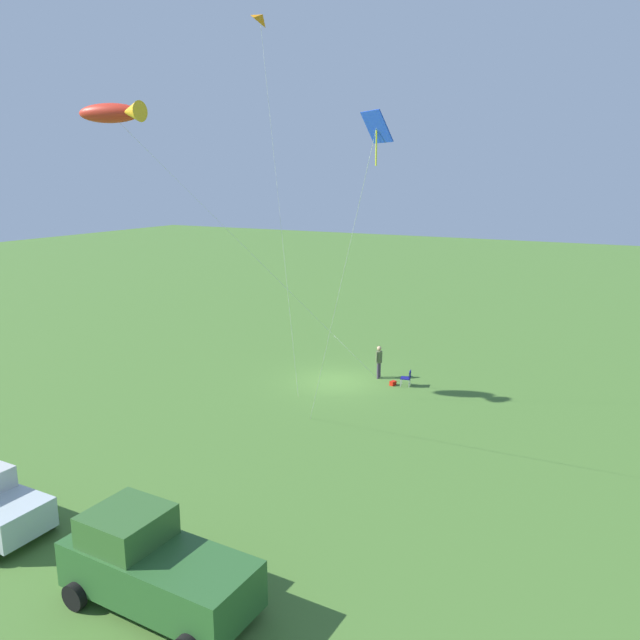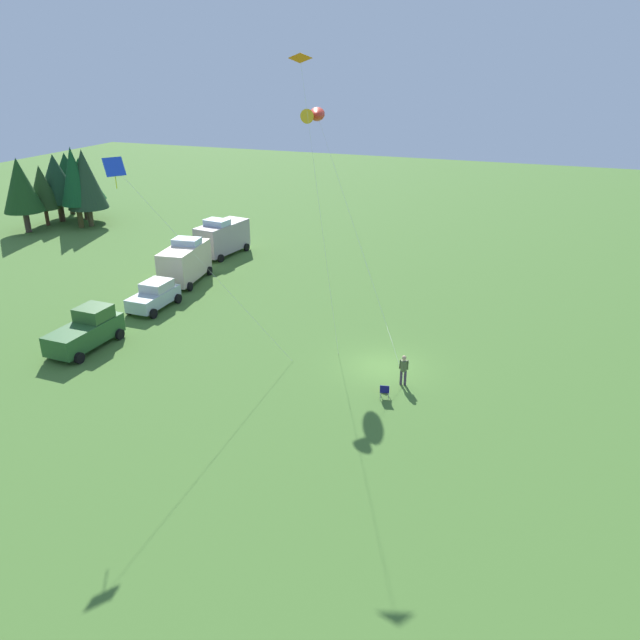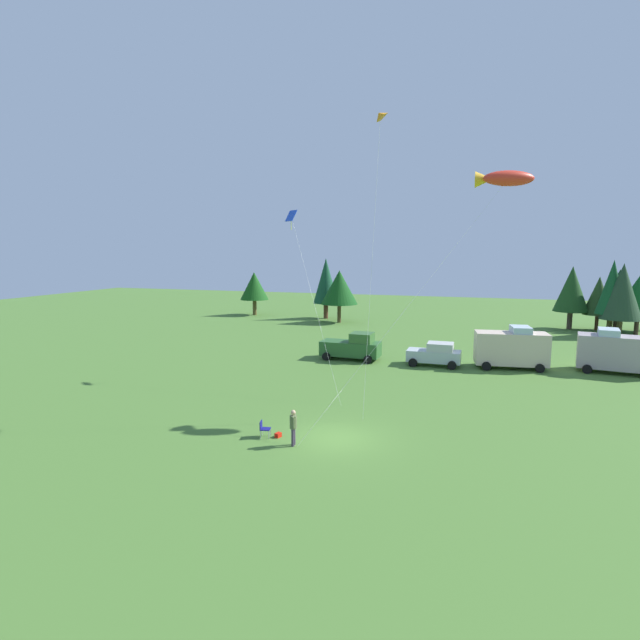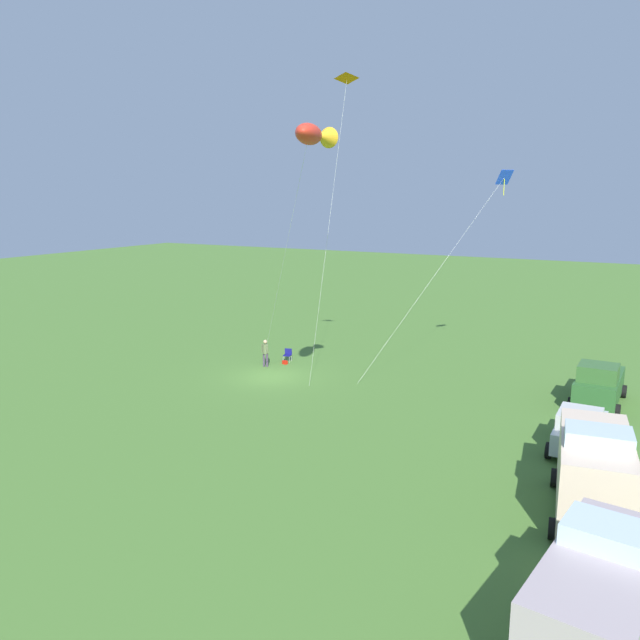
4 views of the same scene
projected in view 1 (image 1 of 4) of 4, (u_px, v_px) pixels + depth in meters
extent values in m
plane|color=#46702C|center=(337.00, 381.00, 32.38)|extent=(160.00, 160.00, 0.00)
cylinder|color=#413549|center=(378.00, 371.00, 32.74)|extent=(0.14, 0.14, 0.85)
cylinder|color=#413549|center=(379.00, 370.00, 32.94)|extent=(0.14, 0.14, 0.85)
cylinder|color=#515F3A|center=(379.00, 357.00, 32.67)|extent=(0.37, 0.37, 0.62)
sphere|color=tan|center=(379.00, 348.00, 32.57)|extent=(0.24, 0.24, 0.24)
cylinder|color=#515F3A|center=(377.00, 357.00, 32.51)|extent=(0.10, 0.14, 0.56)
cylinder|color=#515F3A|center=(379.00, 355.00, 32.87)|extent=(0.10, 0.10, 0.55)
cube|color=navy|center=(406.00, 378.00, 31.57)|extent=(0.57, 0.57, 0.04)
cube|color=navy|center=(410.00, 375.00, 31.46)|extent=(0.14, 0.48, 0.40)
cylinder|color=#A5A8AD|center=(401.00, 383.00, 31.47)|extent=(0.03, 0.03, 0.42)
cylinder|color=#A5A8AD|center=(402.00, 380.00, 31.87)|extent=(0.03, 0.03, 0.42)
cylinder|color=#A5A8AD|center=(409.00, 384.00, 31.36)|extent=(0.03, 0.03, 0.42)
cylinder|color=#A5A8AD|center=(410.00, 381.00, 31.76)|extent=(0.03, 0.03, 0.42)
cube|color=red|center=(393.00, 383.00, 31.75)|extent=(0.30, 0.37, 0.22)
cube|color=#2A5A28|center=(159.00, 573.00, 15.18)|extent=(5.06, 2.15, 1.20)
cube|color=#325E29|center=(127.00, 526.00, 15.44)|extent=(1.86, 1.89, 0.80)
cylinder|color=black|center=(75.00, 597.00, 15.26)|extent=(0.69, 0.24, 0.68)
cylinder|color=black|center=(140.00, 551.00, 17.11)|extent=(0.69, 0.24, 0.68)
cylinder|color=black|center=(247.00, 593.00, 15.38)|extent=(0.69, 0.24, 0.68)
cylinder|color=black|center=(49.00, 518.00, 18.76)|extent=(0.68, 0.23, 0.68)
ellipsoid|color=red|center=(110.00, 113.00, 26.96)|extent=(2.97, 1.86, 0.84)
cone|color=yellow|center=(132.00, 112.00, 26.39)|extent=(0.98, 0.88, 0.88)
sphere|color=yellow|center=(92.00, 111.00, 27.06)|extent=(0.22, 0.22, 0.22)
cylinder|color=silver|center=(256.00, 258.00, 30.04)|extent=(9.14, 8.57, 13.07)
cylinder|color=#4C3823|center=(375.00, 377.00, 33.12)|extent=(0.04, 0.04, 0.01)
cube|color=blue|center=(377.00, 127.00, 16.66)|extent=(1.04, 0.92, 0.81)
cylinder|color=yellow|center=(376.00, 148.00, 16.78)|extent=(0.04, 0.04, 0.92)
cylinder|color=silver|center=(335.00, 308.00, 22.03)|extent=(5.63, 6.49, 11.68)
cylinder|color=#4C3823|center=(310.00, 418.00, 27.41)|extent=(0.04, 0.04, 0.01)
pyramid|color=orange|center=(263.00, 19.00, 24.51)|extent=(0.89, 1.07, 0.60)
cylinder|color=silver|center=(281.00, 229.00, 27.34)|extent=(0.25, 2.36, 16.31)
cylinder|color=#4C3823|center=(298.00, 397.00, 30.13)|extent=(0.04, 0.04, 0.01)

